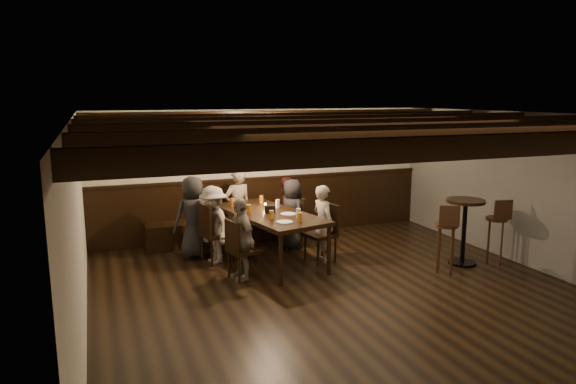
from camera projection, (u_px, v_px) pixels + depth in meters
name	position (u px, v px, depth m)	size (l,w,h in m)	color
room	(274.00, 192.00, 8.47)	(7.00, 7.00, 7.00)	black
dining_table	(268.00, 216.00, 8.17)	(1.43, 2.34, 0.82)	black
chair_left_near	(216.00, 244.00, 8.24)	(0.53, 0.53, 0.97)	black
chair_left_far	(243.00, 260.00, 7.50)	(0.48, 0.48, 0.89)	black
chair_right_near	(290.00, 233.00, 9.02)	(0.48, 0.48, 0.89)	black
chair_right_far	(321.00, 244.00, 8.28)	(0.51, 0.51, 0.94)	black
person_bench_left	(193.00, 217.00, 8.44)	(0.66, 0.43, 1.36)	black
person_bench_centre	(238.00, 208.00, 9.04)	(0.51, 0.33, 1.40)	gray
person_bench_right	(285.00, 209.00, 9.43)	(0.58, 0.45, 1.18)	#4C1A1D
person_left_near	(214.00, 225.00, 8.16)	(0.81, 0.46, 1.25)	gray
person_left_far	(240.00, 239.00, 7.42)	(0.71, 0.29, 1.21)	gray
person_right_near	(292.00, 214.00, 8.97)	(0.60, 0.39, 1.22)	#252427
person_right_far	(323.00, 223.00, 8.23)	(0.46, 0.30, 1.25)	#A3978A
pint_a	(232.00, 202.00, 8.57)	(0.07, 0.07, 0.14)	#BF7219
pint_b	(261.00, 199.00, 8.81)	(0.07, 0.07, 0.14)	#BF7219
pint_c	(249.00, 209.00, 8.07)	(0.07, 0.07, 0.14)	#BF7219
pint_d	(278.00, 204.00, 8.47)	(0.07, 0.07, 0.14)	silver
pint_e	(271.00, 215.00, 7.66)	(0.07, 0.07, 0.14)	#BF7219
pint_f	(298.00, 213.00, 7.80)	(0.07, 0.07, 0.14)	silver
pint_g	(300.00, 217.00, 7.52)	(0.07, 0.07, 0.14)	#BF7219
plate_near	(284.00, 222.00, 7.50)	(0.24, 0.24, 0.01)	white
plate_far	(288.00, 214.00, 8.01)	(0.24, 0.24, 0.01)	white
condiment_caddy	(270.00, 209.00, 8.11)	(0.15, 0.10, 0.12)	black
candle	(265.00, 206.00, 8.47)	(0.05, 0.05, 0.05)	beige
high_top_table	(465.00, 222.00, 8.07)	(0.59, 0.59, 1.05)	black
bar_stool_left	(446.00, 247.00, 7.76)	(0.38, 0.39, 1.06)	#311D0F
bar_stool_right	(495.00, 239.00, 8.16)	(0.35, 0.37, 1.06)	#311D0F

